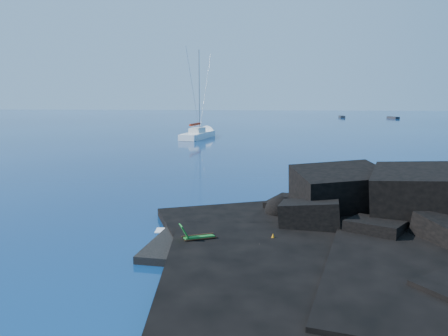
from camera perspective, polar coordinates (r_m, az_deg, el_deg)
The scene contains 11 objects.
ground at distance 21.56m, azimuth -10.05°, elevation -10.29°, with size 400.00×400.00×0.00m, color #031337.
headland at distance 24.79m, azimuth 22.85°, elevation -8.27°, with size 24.00×24.00×3.60m, color black, non-canonical shape.
beach at distance 21.32m, azimuth 2.26°, elevation -10.38°, with size 8.50×6.00×0.70m, color black.
surf_foam at distance 25.57m, azimuth 3.96°, elevation -6.99°, with size 10.00×8.00×0.06m, color white, non-canonical shape.
sailboat at distance 75.09m, azimuth -3.36°, elevation 3.91°, with size 2.99×14.25×14.94m, color white, non-canonical shape.
deck_chair at distance 20.64m, azimuth -3.27°, elevation -8.42°, with size 1.60×0.70×1.10m, color #156121, non-canonical shape.
towel at distance 20.10m, azimuth 3.35°, elevation -10.51°, with size 1.84×0.87×0.05m, color silver.
sunbather at distance 20.05m, azimuth 3.36°, elevation -10.12°, with size 1.75×0.45×0.24m, color tan, non-canonical shape.
marker_cone at distance 20.92m, azimuth 6.40°, elevation -9.10°, with size 0.32×0.32×0.49m, color orange.
distant_boat_a at distance 150.14m, azimuth 15.13°, elevation 6.36°, with size 1.51×4.84×0.65m, color black.
distant_boat_b at distance 149.43m, azimuth 21.21°, elevation 6.04°, with size 1.49×4.80×0.64m, color black.
Camera 1 is at (5.59, -19.53, 7.23)m, focal length 35.00 mm.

